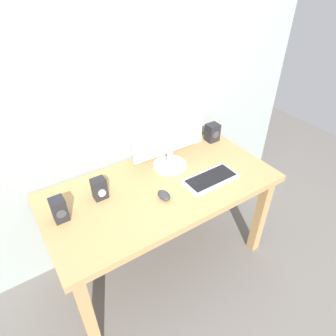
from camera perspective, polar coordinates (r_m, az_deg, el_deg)
name	(u,v)px	position (r m, az deg, el deg)	size (l,w,h in m)	color
ground_plane	(163,259)	(2.47, -0.98, -17.23)	(6.00, 6.00, 0.00)	slate
wall_back	(123,54)	(1.89, -8.69, 21.07)	(3.03, 0.04, 3.00)	#9EA8A3
desk	(162,197)	(1.97, -1.18, -5.68)	(1.52, 0.75, 0.77)	tan
monitor	(169,134)	(1.94, 0.25, 6.53)	(0.54, 0.24, 0.48)	silver
keyboard_primary	(211,179)	(1.96, 8.29, -2.13)	(0.36, 0.17, 0.03)	silver
mouse	(164,195)	(1.80, -0.77, -5.33)	(0.07, 0.10, 0.04)	#333338
speaker_right	(212,132)	(2.36, 8.62, 6.84)	(0.10, 0.09, 0.14)	#232328
speaker_left	(59,209)	(1.74, -20.40, -7.56)	(0.08, 0.08, 0.15)	#232328
audio_controller	(99,189)	(1.82, -13.18, -3.94)	(0.08, 0.08, 0.14)	#232328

